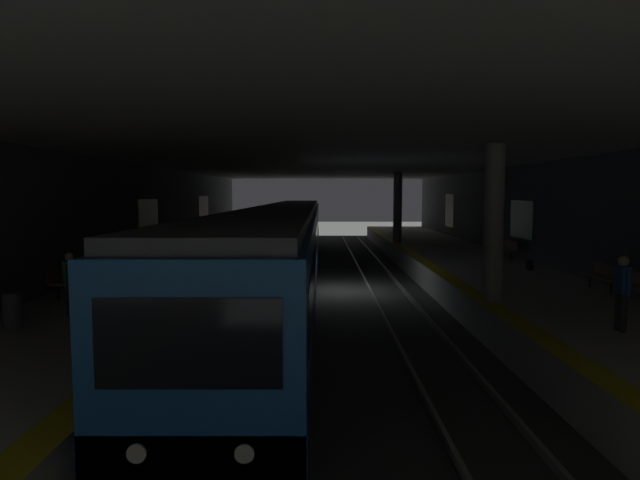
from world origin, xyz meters
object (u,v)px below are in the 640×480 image
(metro_train, at_px, (288,239))
(bench_left_far, at_px, (509,248))
(bench_right_far, at_px, (196,235))
(backpack_on_floor, at_px, (530,265))
(person_waiting_near, at_px, (622,290))
(person_standing_far, at_px, (70,281))
(pillar_near, at_px, (494,224))
(pillar_far, at_px, (398,207))
(bench_left_mid, at_px, (603,275))
(person_walking_mid, at_px, (197,247))
(bench_right_mid, at_px, (65,278))
(suitcase_rolling, at_px, (182,264))
(trash_bin, at_px, (13,311))

(metro_train, bearing_deg, bench_left_far, -89.72)
(bench_right_far, bearing_deg, backpack_on_floor, -126.07)
(person_waiting_near, bearing_deg, person_standing_far, 82.96)
(metro_train, height_order, bench_right_far, metro_train)
(backpack_on_floor, bearing_deg, pillar_near, 151.55)
(pillar_far, xyz_separation_m, bench_left_mid, (-17.90, -4.18, -1.75))
(pillar_far, distance_m, metro_train, 11.21)
(person_walking_mid, bearing_deg, metro_train, -54.02)
(bench_right_mid, bearing_deg, metro_train, -33.05)
(backpack_on_floor, bearing_deg, bench_left_mid, -173.95)
(bench_left_mid, bearing_deg, bench_right_far, 45.20)
(bench_left_mid, distance_m, person_standing_far, 16.06)
(person_walking_mid, relative_size, backpack_on_floor, 3.94)
(pillar_near, relative_size, person_waiting_near, 2.62)
(pillar_near, bearing_deg, suitcase_rolling, 59.10)
(pillar_near, distance_m, bench_right_far, 22.88)
(bench_right_mid, bearing_deg, bench_left_mid, -87.19)
(pillar_far, distance_m, suitcase_rolling, 17.22)
(bench_left_mid, relative_size, person_walking_mid, 1.08)
(bench_right_mid, distance_m, suitcase_rolling, 5.78)
(bench_left_mid, xyz_separation_m, person_walking_mid, (6.13, 14.54, 0.32))
(person_waiting_near, relative_size, person_walking_mid, 1.10)
(bench_right_far, height_order, person_walking_mid, person_walking_mid)
(backpack_on_floor, bearing_deg, bench_left_far, -7.28)
(bench_left_far, bearing_deg, pillar_near, 158.86)
(person_walking_mid, height_order, person_standing_far, person_standing_far)
(person_walking_mid, bearing_deg, person_standing_far, 173.65)
(pillar_far, bearing_deg, metro_train, 143.95)
(suitcase_rolling, xyz_separation_m, backpack_on_floor, (0.42, -14.28, -0.12))
(bench_left_mid, xyz_separation_m, bench_left_far, (8.95, 0.00, 0.00))
(person_standing_far, relative_size, backpack_on_floor, 4.08)
(bench_left_far, distance_m, trash_bin, 21.53)
(pillar_far, relative_size, person_standing_far, 2.79)
(suitcase_rolling, bearing_deg, trash_bin, 170.85)
(metro_train, height_order, backpack_on_floor, metro_train)
(person_waiting_near, height_order, trash_bin, person_waiting_near)
(bench_right_mid, distance_m, person_standing_far, 3.18)
(person_standing_far, bearing_deg, pillar_near, -81.19)
(bench_right_far, bearing_deg, person_standing_far, -176.01)
(bench_right_mid, xyz_separation_m, person_standing_far, (-2.81, -1.44, 0.36))
(pillar_near, height_order, person_walking_mid, pillar_near)
(bench_left_far, distance_m, person_standing_far, 20.08)
(bench_right_mid, relative_size, bench_right_far, 1.00)
(bench_left_mid, bearing_deg, person_standing_far, 103.14)
(bench_left_far, distance_m, person_walking_mid, 14.82)
(person_waiting_near, distance_m, trash_bin, 14.05)
(metro_train, distance_m, suitcase_rolling, 6.04)
(metro_train, relative_size, bench_right_far, 23.78)
(bench_left_mid, height_order, bench_right_mid, same)
(bench_left_mid, relative_size, person_standing_far, 1.04)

